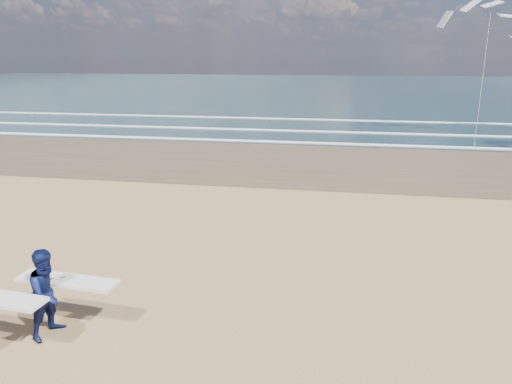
# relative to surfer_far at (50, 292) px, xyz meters

# --- Properties ---
(ocean) EXTENTS (220.00, 100.00, 0.02)m
(ocean) POSITION_rel_surfer_far_xyz_m (19.63, 71.30, -0.94)
(ocean) COLOR #172C32
(ocean) RESTS_ON ground
(surfer_far) EXTENTS (2.23, 1.23, 1.89)m
(surfer_far) POSITION_rel_surfer_far_xyz_m (0.00, 0.00, 0.00)
(surfer_far) COLOR #0B133F
(surfer_far) RESTS_ON ground
(kite_1) EXTENTS (5.96, 4.76, 9.95)m
(kite_1) POSITION_rel_surfer_far_xyz_m (15.10, 25.83, 4.62)
(kite_1) COLOR slate
(kite_1) RESTS_ON ground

